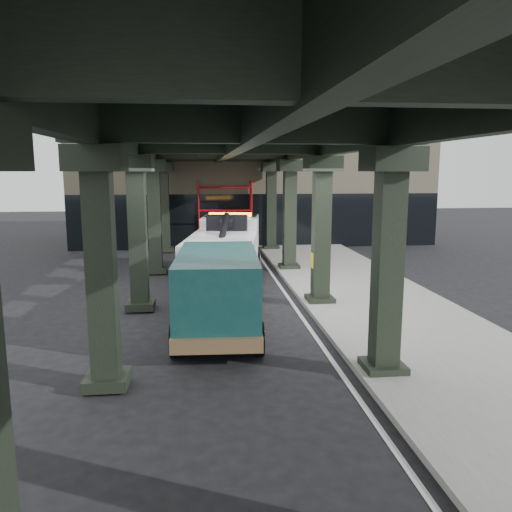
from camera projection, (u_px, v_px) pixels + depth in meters
ground at (250, 325)px, 14.79m from camera, size 90.00×90.00×0.00m
sidewalk at (373, 301)px, 17.23m from camera, size 5.00×40.00×0.15m
lane_stripe at (294, 305)px, 16.94m from camera, size 0.12×38.00×0.01m
viaduct at (231, 141)px, 15.80m from camera, size 7.40×32.00×6.40m
building at (250, 179)px, 33.94m from camera, size 22.00×10.00×8.00m
scaffolding at (225, 213)px, 28.79m from camera, size 3.08×0.88×4.00m
tow_truck at (227, 249)px, 20.26m from camera, size 3.58×8.95×2.86m
towed_van at (218, 289)px, 13.92m from camera, size 2.55×5.86×2.33m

